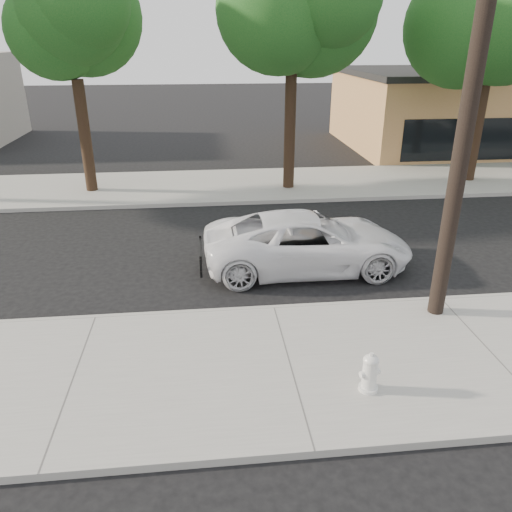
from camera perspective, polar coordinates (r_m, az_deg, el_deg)
The scene contains 11 objects.
ground at distance 13.45m, azimuth 0.79°, elevation -1.97°, with size 120.00×120.00×0.00m, color black.
near_sidewalk at distance 9.75m, azimuth 3.89°, elevation -12.52°, with size 90.00×4.40×0.15m, color gray.
far_sidewalk at distance 21.37m, azimuth -1.96°, elevation 8.09°, with size 90.00×5.00×0.15m, color gray.
curb_near at distance 11.57m, azimuth 2.04°, elevation -6.12°, with size 90.00×0.12×0.16m, color #9E9B93.
building_main at distance 33.25m, azimuth 26.57°, elevation 14.74°, with size 18.00×10.00×4.00m, color #B37B4A.
utility_pole at distance 10.68m, azimuth 23.24°, elevation 15.84°, with size 1.40×0.34×9.00m.
tree_b at distance 20.55m, azimuth -20.01°, elevation 23.35°, with size 4.34×4.20×8.45m.
tree_c at distance 20.04m, azimuth 5.04°, elevation 26.74°, with size 4.96×4.80×9.55m.
tree_d at distance 23.15m, azimuth 26.36°, elevation 22.85°, with size 4.50×4.35×8.75m.
police_cruiser at distance 13.52m, azimuth 5.92°, elevation 1.63°, with size 2.57×5.56×1.55m, color white.
fire_hydrant at distance 9.08m, azimuth 12.86°, elevation -12.94°, with size 0.38×0.34×0.71m.
Camera 1 is at (-1.48, -12.03, 5.83)m, focal length 35.00 mm.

